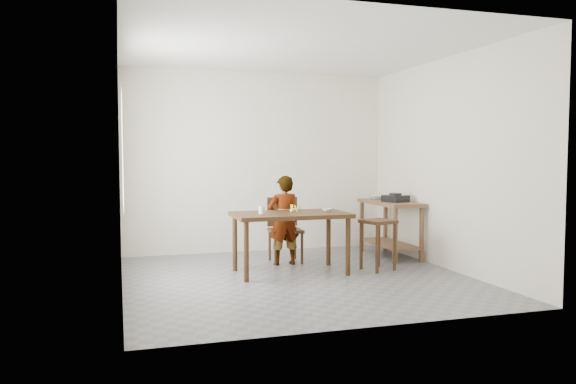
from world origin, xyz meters
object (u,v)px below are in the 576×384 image
object	(u,v)px
dining_table	(290,243)
prep_counter	(390,229)
dining_chair	(286,230)
child	(284,220)
stool	(378,245)

from	to	relation	value
dining_table	prep_counter	distance (m)	1.86
dining_table	dining_chair	distance (m)	0.71
dining_table	child	bearing A→B (deg)	82.04
prep_counter	child	distance (m)	1.66
dining_table	child	world-z (taller)	child
child	dining_chair	xyz separation A→B (m)	(0.07, 0.15, -0.15)
child	dining_chair	distance (m)	0.22
child	dining_chair	size ratio (longest dim) A/B	1.35
stool	child	bearing A→B (deg)	146.90
dining_table	child	size ratio (longest dim) A/B	1.18
prep_counter	stool	bearing A→B (deg)	-125.49
prep_counter	dining_chair	bearing A→B (deg)	-179.71
prep_counter	dining_chair	distance (m)	1.58
dining_chair	prep_counter	bearing A→B (deg)	2.89
dining_table	dining_chair	xyz separation A→B (m)	(0.14, 0.69, 0.06)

